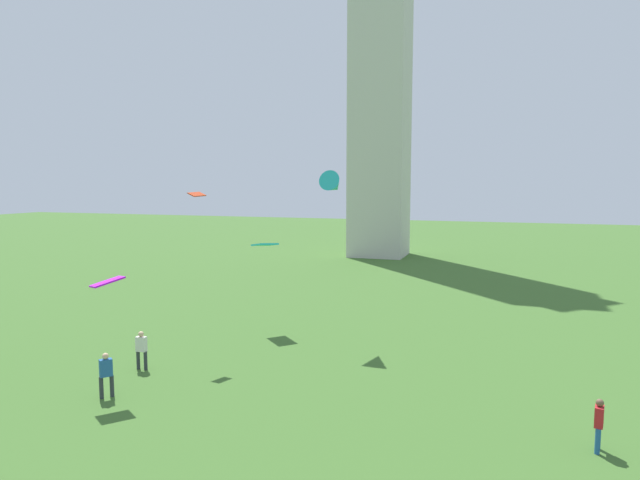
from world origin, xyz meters
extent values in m
cube|color=beige|center=(-6.67, 58.80, 22.29)|extent=(6.16, 6.16, 44.59)
cylinder|color=#2D3338|center=(-8.30, 16.63, 0.43)|extent=(0.16, 0.16, 0.85)
cylinder|color=#2D3338|center=(-7.91, 16.64, 0.43)|extent=(0.16, 0.16, 0.85)
cube|color=silver|center=(-8.11, 16.63, 1.19)|extent=(0.47, 0.28, 0.67)
sphere|color=#D8AD84|center=(-8.11, 16.63, 1.65)|extent=(0.25, 0.25, 0.25)
cylinder|color=#2D3338|center=(-7.49, 13.25, 0.43)|extent=(0.16, 0.16, 0.87)
cylinder|color=#2D3338|center=(-7.24, 13.56, 0.43)|extent=(0.16, 0.16, 0.87)
cube|color=#235693|center=(-7.36, 13.41, 1.21)|extent=(0.51, 0.54, 0.69)
sphere|color=#D8AD84|center=(-7.36, 13.41, 1.68)|extent=(0.25, 0.25, 0.25)
cylinder|color=#235693|center=(10.32, 14.60, 0.41)|extent=(0.15, 0.15, 0.82)
cylinder|color=#235693|center=(10.39, 14.97, 0.41)|extent=(0.15, 0.15, 0.82)
cube|color=red|center=(10.36, 14.79, 1.15)|extent=(0.34, 0.49, 0.65)
sphere|color=brown|center=(10.36, 14.79, 1.60)|extent=(0.24, 0.24, 0.24)
cube|color=#BB13E9|center=(-7.61, 13.98, 4.53)|extent=(1.37, 1.50, 0.43)
cube|color=#BB2B08|center=(-7.15, 20.06, 7.89)|extent=(0.74, 0.90, 0.24)
cone|color=#23AFB6|center=(-1.57, 24.85, 8.33)|extent=(1.16, 1.89, 1.59)
cube|color=#21C3CC|center=(-5.78, 25.03, 4.91)|extent=(1.92, 1.91, 0.36)
camera|label=1|loc=(7.41, -3.84, 8.48)|focal=31.03mm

